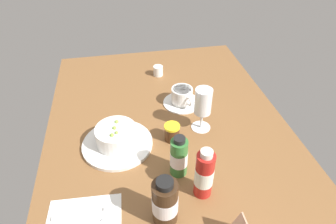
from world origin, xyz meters
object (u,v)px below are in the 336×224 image
object	(u,v)px
sauce_bottle_green	(179,157)
coffee_cup	(182,97)
cutlery_setting	(85,220)
jam_jar	(171,132)
creamer_jug	(158,71)
sauce_bottle_red	(204,175)
sauce_bottle_brown	(165,202)
porridge_bowl	(117,138)
wine_glass	(203,104)

from	to	relation	value
sauce_bottle_green	coffee_cup	bearing A→B (deg)	165.55
cutlery_setting	jam_jar	bearing A→B (deg)	132.86
creamer_jug	sauce_bottle_red	size ratio (longest dim) A/B	0.31
cutlery_setting	coffee_cup	world-z (taller)	coffee_cup
sauce_bottle_brown	cutlery_setting	bearing A→B (deg)	-98.16
coffee_cup	sauce_bottle_green	xyz separation A→B (cm)	(32.85, -8.47, 3.37)
sauce_bottle_brown	porridge_bowl	bearing A→B (deg)	-159.41
creamer_jug	sauce_bottle_brown	bearing A→B (deg)	-7.66
jam_jar	sauce_bottle_green	xyz separation A→B (cm)	(13.96, -0.54, 3.34)
cutlery_setting	jam_jar	distance (cm)	37.01
cutlery_setting	creamer_jug	world-z (taller)	creamer_jug
cutlery_setting	jam_jar	xyz separation A→B (cm)	(-25.10, 27.05, 2.78)
wine_glass	porridge_bowl	bearing A→B (deg)	-83.13
porridge_bowl	sauce_bottle_brown	size ratio (longest dim) A/B	1.54
coffee_cup	jam_jar	distance (cm)	20.49
sauce_bottle_red	sauce_bottle_brown	distance (cm)	12.82
porridge_bowl	cutlery_setting	world-z (taller)	porridge_bowl
creamer_jug	wine_glass	size ratio (longest dim) A/B	0.31
coffee_cup	creamer_jug	xyz separation A→B (cm)	(-22.44, -5.64, -0.74)
porridge_bowl	coffee_cup	distance (cm)	31.59
coffee_cup	wine_glass	size ratio (longest dim) A/B	0.91
porridge_bowl	jam_jar	world-z (taller)	porridge_bowl
cutlery_setting	coffee_cup	distance (cm)	56.27
coffee_cup	porridge_bowl	bearing A→B (deg)	-54.21
wine_glass	sauce_bottle_green	xyz separation A→B (cm)	(17.89, -11.89, -4.08)
creamer_jug	wine_glass	distance (cm)	39.35
wine_glass	sauce_bottle_red	world-z (taller)	sauce_bottle_red
porridge_bowl	sauce_bottle_green	xyz separation A→B (cm)	(14.38, 17.16, 3.08)
jam_jar	sauce_bottle_red	size ratio (longest dim) A/B	0.37
jam_jar	sauce_bottle_red	world-z (taller)	sauce_bottle_red
porridge_bowl	creamer_jug	distance (cm)	45.54
creamer_jug	cutlery_setting	bearing A→B (deg)	-23.83
porridge_bowl	wine_glass	xyz separation A→B (cm)	(-3.50, 29.05, 7.16)
sauce_bottle_brown	sauce_bottle_red	bearing A→B (deg)	116.82
sauce_bottle_green	sauce_bottle_red	bearing A→B (deg)	30.94
creamer_jug	wine_glass	world-z (taller)	wine_glass
jam_jar	sauce_bottle_green	distance (cm)	14.37
sauce_bottle_red	coffee_cup	bearing A→B (deg)	175.09
porridge_bowl	coffee_cup	size ratio (longest dim) A/B	1.58
porridge_bowl	sauce_bottle_brown	bearing A→B (deg)	20.59
wine_glass	sauce_bottle_brown	size ratio (longest dim) A/B	1.07
wine_glass	sauce_bottle_red	xyz separation A→B (cm)	(26.12, -6.96, -2.96)
creamer_jug	jam_jar	xyz separation A→B (cm)	(41.33, -2.29, 0.77)
cutlery_setting	wine_glass	size ratio (longest dim) A/B	1.23
cutlery_setting	sauce_bottle_brown	xyz separation A→B (cm)	(2.87, 20.02, 6.55)
creamer_jug	jam_jar	size ratio (longest dim) A/B	0.83
wine_glass	sauce_bottle_green	size ratio (longest dim) A/B	1.15
cutlery_setting	sauce_bottle_red	world-z (taller)	sauce_bottle_red
jam_jar	sauce_bottle_brown	world-z (taller)	sauce_bottle_brown
sauce_bottle_red	sauce_bottle_brown	size ratio (longest dim) A/B	1.10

